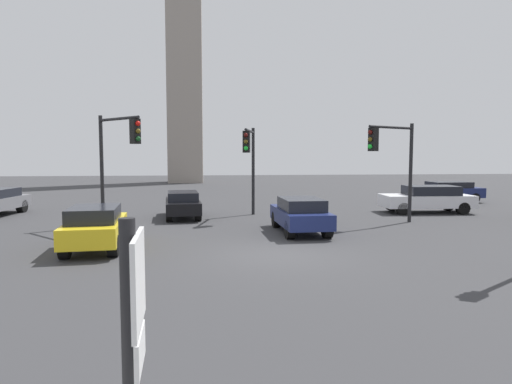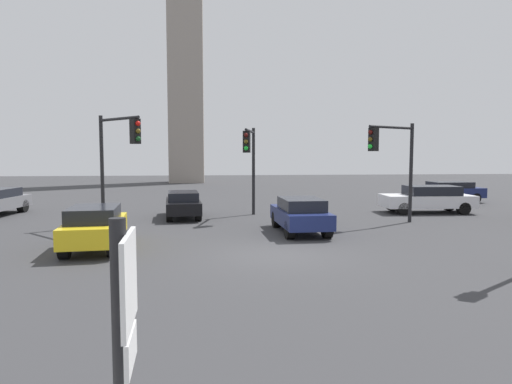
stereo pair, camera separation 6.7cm
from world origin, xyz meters
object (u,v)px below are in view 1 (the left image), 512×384
at_px(direction_sign, 134,382).
at_px(car_2, 300,214).
at_px(traffic_light_3, 250,153).
at_px(car_1, 446,191).
at_px(car_3, 428,198).
at_px(car_4, 95,226).
at_px(car_5, 183,204).
at_px(traffic_light_1, 392,152).
at_px(traffic_light_2, 118,147).

distance_m(direction_sign, car_2, 15.50).
relative_size(direction_sign, traffic_light_3, 0.58).
xyz_separation_m(car_1, car_3, (-3.86, -5.07, 0.04)).
distance_m(car_4, car_5, 7.65).
bearing_deg(car_2, car_3, -58.48).
distance_m(car_2, car_5, 6.90).
bearing_deg(direction_sign, car_4, 101.39).
bearing_deg(car_1, traffic_light_3, 22.33).
distance_m(traffic_light_3, car_5, 4.17).
bearing_deg(direction_sign, car_3, 55.64).
relative_size(car_2, car_4, 1.00).
bearing_deg(car_5, car_4, 156.12).
bearing_deg(traffic_light_1, traffic_light_2, -27.85).
height_order(car_3, car_4, car_3).
xyz_separation_m(traffic_light_1, car_1, (7.52, 8.85, -2.50)).
xyz_separation_m(car_4, car_5, (2.45, 7.25, -0.06)).
bearing_deg(car_5, traffic_light_2, 137.05).
xyz_separation_m(traffic_light_1, car_4, (-11.82, -4.05, -2.48)).
distance_m(car_1, car_4, 23.25).
xyz_separation_m(traffic_light_2, car_1, (19.33, 8.80, -2.70)).
relative_size(direction_sign, traffic_light_2, 0.54).
bearing_deg(traffic_light_3, direction_sign, 5.25).
distance_m(car_1, car_3, 6.37).
xyz_separation_m(traffic_light_3, car_5, (-3.31, 0.48, -2.50)).
xyz_separation_m(direction_sign, traffic_light_2, (-3.27, 16.57, 1.70)).
height_order(direction_sign, car_4, direction_sign).
bearing_deg(car_4, traffic_light_1, -76.35).
relative_size(traffic_light_1, car_4, 1.11).
height_order(traffic_light_3, car_4, traffic_light_3).
height_order(traffic_light_1, car_5, traffic_light_1).
bearing_deg(car_4, direction_sign, -170.54).
relative_size(direction_sign, traffic_light_1, 0.57).
bearing_deg(car_2, traffic_light_2, 75.14).
relative_size(traffic_light_2, traffic_light_3, 1.07).
distance_m(traffic_light_2, car_4, 4.89).
bearing_deg(traffic_light_2, car_1, 71.03).
bearing_deg(car_1, car_4, 31.72).
relative_size(traffic_light_2, car_1, 1.05).
distance_m(direction_sign, car_5, 19.76).
bearing_deg(car_4, car_5, -23.98).
bearing_deg(car_1, car_3, 50.72).
distance_m(traffic_light_1, car_5, 10.22).
relative_size(traffic_light_1, car_2, 1.11).
xyz_separation_m(car_2, car_3, (8.08, 5.40, 0.02)).
relative_size(traffic_light_1, car_3, 0.94).
relative_size(traffic_light_3, car_1, 0.99).
xyz_separation_m(car_3, car_5, (-13.03, -0.59, -0.07)).
bearing_deg(car_3, direction_sign, 61.95).
distance_m(traffic_light_3, car_1, 15.11).
xyz_separation_m(direction_sign, traffic_light_1, (8.54, 16.52, 1.51)).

